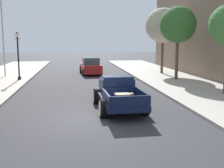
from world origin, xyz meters
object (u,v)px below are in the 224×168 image
(car_background_red, at_px, (90,66))
(flagpole, at_px, (4,12))
(street_tree_third, at_px, (163,26))
(hotrod_truck_navy, at_px, (117,93))
(street_tree_second, at_px, (178,25))
(street_lamp_far, at_px, (18,52))

(car_background_red, bearing_deg, flagpole, -168.23)
(flagpole, relative_size, street_tree_third, 1.46)
(hotrod_truck_navy, xyz_separation_m, flagpole, (-8.01, 12.58, 5.02))
(hotrod_truck_navy, distance_m, street_tree_second, 11.27)
(car_background_red, height_order, street_lamp_far, street_lamp_far)
(street_tree_second, height_order, street_tree_third, street_tree_third)
(car_background_red, bearing_deg, street_tree_third, -10.16)
(street_lamp_far, xyz_separation_m, flagpole, (-1.48, 2.57, 3.39))
(hotrod_truck_navy, distance_m, street_lamp_far, 12.06)
(flagpole, bearing_deg, hotrod_truck_navy, -57.50)
(car_background_red, xyz_separation_m, street_tree_third, (6.92, -1.24, 3.95))
(street_tree_third, bearing_deg, street_lamp_far, -167.41)
(street_lamp_far, relative_size, street_tree_second, 0.66)
(hotrod_truck_navy, height_order, street_tree_third, street_tree_third)
(car_background_red, height_order, street_tree_second, street_tree_second)
(hotrod_truck_navy, relative_size, street_tree_third, 0.80)
(street_lamp_far, height_order, street_tree_third, street_tree_third)
(flagpole, xyz_separation_m, street_tree_second, (14.28, -4.00, -1.23))
(hotrod_truck_navy, xyz_separation_m, car_background_red, (-0.48, 14.14, 0.01))
(street_tree_second, distance_m, street_tree_third, 4.34)
(hotrod_truck_navy, distance_m, street_tree_third, 14.96)
(car_background_red, distance_m, street_tree_third, 8.06)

